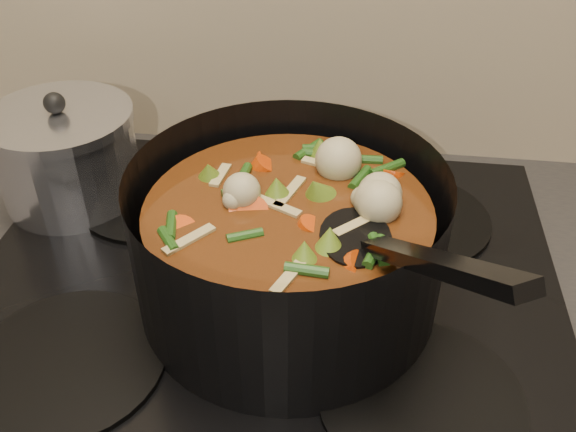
# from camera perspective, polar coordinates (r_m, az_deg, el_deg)

# --- Properties ---
(stovetop) EXTENTS (0.62, 0.54, 0.03)m
(stovetop) POSITION_cam_1_polar(r_m,az_deg,el_deg) (0.69, -2.21, -6.46)
(stovetop) COLOR black
(stovetop) RESTS_ON counter
(stockpot) EXTENTS (0.37, 0.39, 0.22)m
(stockpot) POSITION_cam_1_polar(r_m,az_deg,el_deg) (0.62, 0.05, -2.57)
(stockpot) COLOR black
(stockpot) RESTS_ON stovetop
(saucepan) EXTENTS (0.17, 0.17, 0.14)m
(saucepan) POSITION_cam_1_polar(r_m,az_deg,el_deg) (0.82, -19.05, 5.13)
(saucepan) COLOR silver
(saucepan) RESTS_ON stovetop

